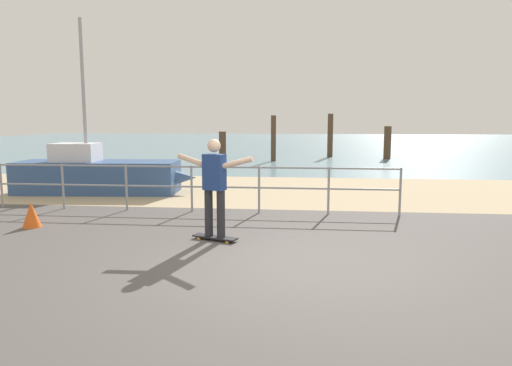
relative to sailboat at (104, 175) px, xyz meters
name	(u,v)px	position (x,y,z in m)	size (l,w,h in m)	color
ground_plane	(280,291)	(5.32, -7.00, -0.52)	(24.00, 10.00, 0.04)	#514C49
beach_strip	(295,191)	(5.32, 1.00, -0.52)	(24.00, 6.00, 0.04)	tan
sea_surface	(302,143)	(5.32, 29.00, -0.52)	(72.00, 50.00, 0.04)	slate
railing_fence	(192,182)	(3.10, -2.40, 0.17)	(9.05, 0.05, 1.05)	gray
sailboat	(104,175)	(0.00, 0.00, 0.00)	(5.02, 1.72, 4.76)	#335184
skateboard	(215,237)	(4.09, -4.81, -0.45)	(0.82, 0.47, 0.08)	black
skateboarder	(214,182)	(4.09, -4.81, 0.50)	(1.39, 0.59, 1.65)	#26262B
groyne_post_0	(223,145)	(1.13, 12.52, 0.18)	(0.38, 0.38, 1.40)	#513826
groyne_post_1	(273,139)	(4.03, 10.48, 0.60)	(0.25, 0.25, 2.25)	#513826
groyne_post_2	(330,136)	(6.92, 13.36, 0.66)	(0.29, 0.29, 2.36)	#513826
groyne_post_3	(387,143)	(9.82, 12.43, 0.33)	(0.37, 0.37, 1.70)	#513826
traffic_cone	(31,215)	(0.43, -4.22, -0.27)	(0.36, 0.36, 0.50)	#E55919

